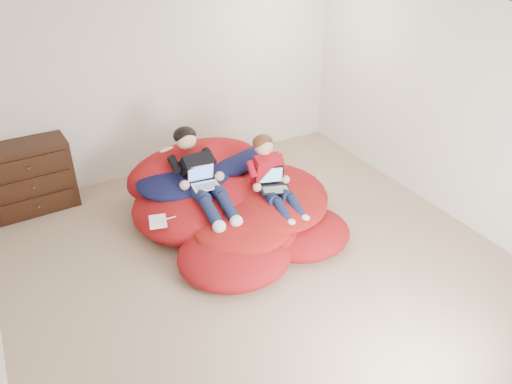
# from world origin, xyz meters

# --- Properties ---
(room_shell) EXTENTS (5.10, 5.10, 2.77)m
(room_shell) POSITION_xyz_m (0.00, 0.00, 0.22)
(room_shell) COLOR tan
(room_shell) RESTS_ON ground
(dresser) EXTENTS (0.98, 0.57, 0.86)m
(dresser) POSITION_xyz_m (-1.90, 2.24, 0.43)
(dresser) COLOR black
(dresser) RESTS_ON ground
(beanbag_pile) EXTENTS (2.35, 2.39, 0.87)m
(beanbag_pile) POSITION_xyz_m (0.10, 0.79, 0.26)
(beanbag_pile) COLOR #B01318
(beanbag_pile) RESTS_ON ground
(cream_pillow) EXTENTS (0.47, 0.30, 0.30)m
(cream_pillow) POSITION_xyz_m (-0.33, 1.53, 0.62)
(cream_pillow) COLOR white
(cream_pillow) RESTS_ON beanbag_pile
(older_boy) EXTENTS (0.37, 1.31, 0.74)m
(older_boy) POSITION_xyz_m (-0.22, 0.98, 0.68)
(older_boy) COLOR black
(older_boy) RESTS_ON beanbag_pile
(younger_boy) EXTENTS (0.34, 0.96, 0.76)m
(younger_boy) POSITION_xyz_m (0.48, 0.54, 0.65)
(younger_boy) COLOR red
(younger_boy) RESTS_ON beanbag_pile
(laptop_white) EXTENTS (0.31, 0.29, 0.21)m
(laptop_white) POSITION_xyz_m (-0.22, 0.84, 0.63)
(laptop_white) COLOR white
(laptop_white) RESTS_ON older_boy
(laptop_black) EXTENTS (0.38, 0.35, 0.24)m
(laptop_black) POSITION_xyz_m (0.48, 0.52, 0.57)
(laptop_black) COLOR black
(laptop_black) RESTS_ON younger_boy
(power_adapter) EXTENTS (0.21, 0.21, 0.07)m
(power_adapter) POSITION_xyz_m (-0.85, 0.61, 0.42)
(power_adapter) COLOR white
(power_adapter) RESTS_ON beanbag_pile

